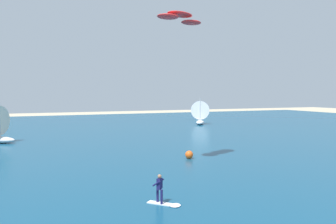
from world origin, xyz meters
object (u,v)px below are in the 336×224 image
at_px(sailboat_trailing, 201,112).
at_px(marker_buoy, 189,155).
at_px(kite, 180,18).
at_px(kitesurfer, 163,194).

height_order(sailboat_trailing, marker_buoy, sailboat_trailing).
distance_m(kite, marker_buoy, 12.55).
distance_m(kitesurfer, marker_buoy, 12.98).
xyz_separation_m(kite, marker_buoy, (1.84, 1.88, -12.28)).
relative_size(kitesurfer, sailboat_trailing, 0.34).
relative_size(kite, sailboat_trailing, 1.00).
distance_m(kite, sailboat_trailing, 39.14).
height_order(kitesurfer, marker_buoy, kitesurfer).
distance_m(sailboat_trailing, marker_buoy, 35.28).
distance_m(kitesurfer, sailboat_trailing, 48.22).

